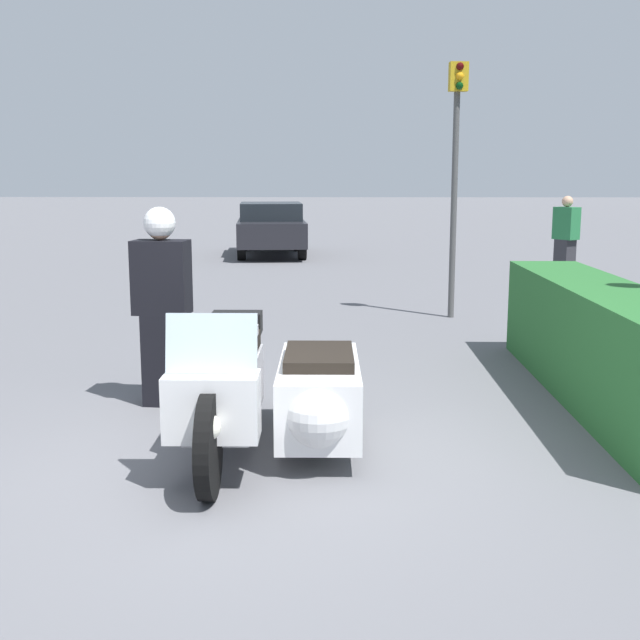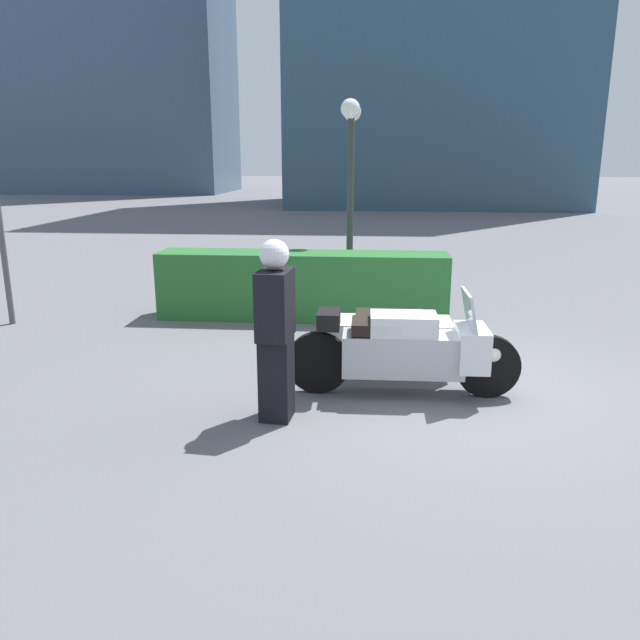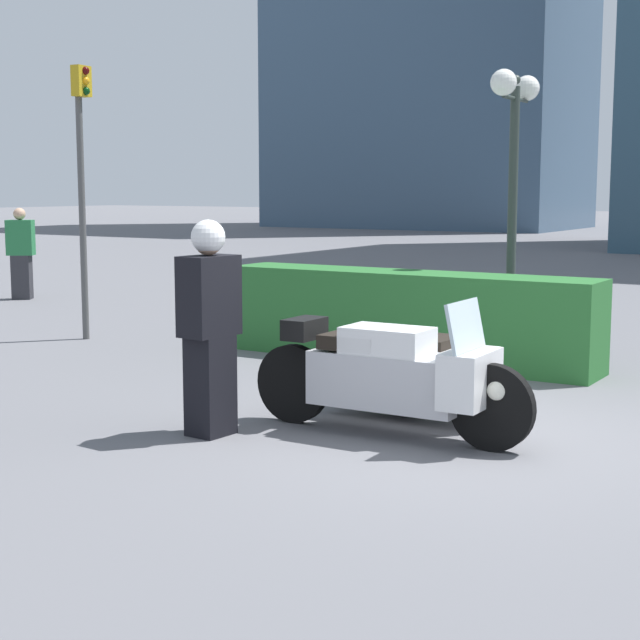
{
  "view_description": "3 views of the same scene",
  "coord_description": "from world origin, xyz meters",
  "px_view_note": "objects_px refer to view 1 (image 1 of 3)",
  "views": [
    {
      "loc": [
        5.24,
        0.58,
        2.05
      ],
      "look_at": [
        -1.33,
        0.42,
        0.88
      ],
      "focal_mm": 45.0,
      "sensor_mm": 36.0,
      "label": 1
    },
    {
      "loc": [
        -0.91,
        -6.76,
        2.53
      ],
      "look_at": [
        -1.46,
        -0.41,
        0.86
      ],
      "focal_mm": 35.0,
      "sensor_mm": 36.0,
      "label": 2
    },
    {
      "loc": [
        3.14,
        -7.33,
        2.05
      ],
      "look_at": [
        -1.56,
        0.27,
        0.84
      ],
      "focal_mm": 55.0,
      "sensor_mm": 36.0,
      "label": 3
    }
  ],
  "objects_px": {
    "officer_rider": "(162,302)",
    "police_motorcycle": "(273,390)",
    "hedge_bush_curbside": "(602,344)",
    "pedestrian_bystander": "(566,238)",
    "parked_car_background": "(271,227)",
    "traffic_light_far": "(456,154)"
  },
  "relations": [
    {
      "from": "parked_car_background",
      "to": "traffic_light_far",
      "type": "bearing_deg",
      "value": -165.61
    },
    {
      "from": "police_motorcycle",
      "to": "parked_car_background",
      "type": "height_order",
      "value": "parked_car_background"
    },
    {
      "from": "parked_car_background",
      "to": "hedge_bush_curbside",
      "type": "bearing_deg",
      "value": -168.77
    },
    {
      "from": "traffic_light_far",
      "to": "pedestrian_bystander",
      "type": "bearing_deg",
      "value": 142.29
    },
    {
      "from": "police_motorcycle",
      "to": "hedge_bush_curbside",
      "type": "distance_m",
      "value": 3.27
    },
    {
      "from": "police_motorcycle",
      "to": "traffic_light_far",
      "type": "xyz_separation_m",
      "value": [
        -5.96,
        2.15,
        1.9
      ]
    },
    {
      "from": "officer_rider",
      "to": "hedge_bush_curbside",
      "type": "bearing_deg",
      "value": -82.31
    },
    {
      "from": "hedge_bush_curbside",
      "to": "pedestrian_bystander",
      "type": "height_order",
      "value": "pedestrian_bystander"
    },
    {
      "from": "parked_car_background",
      "to": "police_motorcycle",
      "type": "bearing_deg",
      "value": 179.32
    },
    {
      "from": "police_motorcycle",
      "to": "parked_car_background",
      "type": "xyz_separation_m",
      "value": [
        -15.54,
        -1.34,
        0.27
      ]
    },
    {
      "from": "police_motorcycle",
      "to": "officer_rider",
      "type": "bearing_deg",
      "value": -140.54
    },
    {
      "from": "police_motorcycle",
      "to": "hedge_bush_curbside",
      "type": "relative_size",
      "value": 0.55
    },
    {
      "from": "officer_rider",
      "to": "hedge_bush_curbside",
      "type": "height_order",
      "value": "officer_rider"
    },
    {
      "from": "hedge_bush_curbside",
      "to": "parked_car_background",
      "type": "distance_m",
      "value": 14.68
    },
    {
      "from": "parked_car_background",
      "to": "pedestrian_bystander",
      "type": "relative_size",
      "value": 2.54
    },
    {
      "from": "hedge_bush_curbside",
      "to": "pedestrian_bystander",
      "type": "relative_size",
      "value": 2.73
    },
    {
      "from": "police_motorcycle",
      "to": "officer_rider",
      "type": "distance_m",
      "value": 1.76
    },
    {
      "from": "pedestrian_bystander",
      "to": "traffic_light_far",
      "type": "bearing_deg",
      "value": 23.98
    },
    {
      "from": "police_motorcycle",
      "to": "hedge_bush_curbside",
      "type": "height_order",
      "value": "police_motorcycle"
    },
    {
      "from": "officer_rider",
      "to": "police_motorcycle",
      "type": "bearing_deg",
      "value": -134.72
    },
    {
      "from": "police_motorcycle",
      "to": "officer_rider",
      "type": "xyz_separation_m",
      "value": [
        -1.3,
        -1.1,
        0.47
      ]
    },
    {
      "from": "pedestrian_bystander",
      "to": "hedge_bush_curbside",
      "type": "bearing_deg",
      "value": 43.12
    }
  ]
}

